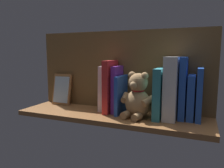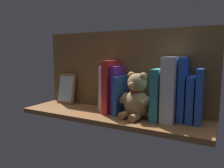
# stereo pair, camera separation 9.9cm
# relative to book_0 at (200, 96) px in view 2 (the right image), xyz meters

# --- Properties ---
(ground_plane) EXTENTS (0.89, 0.26, 0.02)m
(ground_plane) POSITION_rel_book_0_xyz_m (0.37, 0.04, -0.12)
(ground_plane) COLOR brown
(shelf_back_panel) EXTENTS (0.89, 0.02, 0.39)m
(shelf_back_panel) POSITION_rel_book_0_xyz_m (0.37, -0.07, 0.08)
(shelf_back_panel) COLOR brown
(shelf_back_panel) RESTS_ON ground_plane
(book_0) EXTENTS (0.02, 0.11, 0.22)m
(book_0) POSITION_rel_book_0_xyz_m (0.00, 0.00, 0.00)
(book_0) COLOR blue
(book_0) RESTS_ON ground_plane
(book_1) EXTENTS (0.03, 0.11, 0.19)m
(book_1) POSITION_rel_book_0_xyz_m (0.03, -0.00, -0.02)
(book_1) COLOR blue
(book_1) RESTS_ON ground_plane
(book_2) EXTENTS (0.03, 0.11, 0.26)m
(book_2) POSITION_rel_book_0_xyz_m (0.07, -0.00, 0.02)
(book_2) COLOR blue
(book_2) RESTS_ON ground_plane
(dictionary_thick_white) EXTENTS (0.05, 0.14, 0.26)m
(dictionary_thick_white) POSITION_rel_book_0_xyz_m (0.11, 0.02, 0.02)
(dictionary_thick_white) COLOR white
(dictionary_thick_white) RESTS_ON ground_plane
(book_3) EXTENTS (0.03, 0.15, 0.22)m
(book_3) POSITION_rel_book_0_xyz_m (0.16, 0.02, -0.00)
(book_3) COLOR teal
(book_3) RESTS_ON ground_plane
(teddy_bear) EXTENTS (0.16, 0.15, 0.20)m
(teddy_bear) POSITION_rel_book_0_xyz_m (0.25, 0.05, -0.02)
(teddy_bear) COLOR tan
(teddy_bear) RESTS_ON ground_plane
(book_4) EXTENTS (0.02, 0.14, 0.18)m
(book_4) POSITION_rel_book_0_xyz_m (0.34, 0.01, -0.02)
(book_4) COLOR blue
(book_4) RESTS_ON ground_plane
(book_5) EXTENTS (0.02, 0.11, 0.22)m
(book_5) POSITION_rel_book_0_xyz_m (0.36, 0.00, -0.00)
(book_5) COLOR purple
(book_5) RESTS_ON ground_plane
(book_6) EXTENTS (0.03, 0.14, 0.24)m
(book_6) POSITION_rel_book_0_xyz_m (0.39, 0.01, 0.01)
(book_6) COLOR red
(book_6) RESTS_ON ground_plane
(book_7) EXTENTS (0.04, 0.10, 0.22)m
(book_7) POSITION_rel_book_0_xyz_m (0.43, -0.01, -0.00)
(book_7) COLOR silver
(book_7) RESTS_ON ground_plane
(picture_frame_leaning) EXTENTS (0.11, 0.05, 0.17)m
(picture_frame_leaning) POSITION_rel_book_0_xyz_m (0.70, -0.03, -0.03)
(picture_frame_leaning) COLOR #9E6B3D
(picture_frame_leaning) RESTS_ON ground_plane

